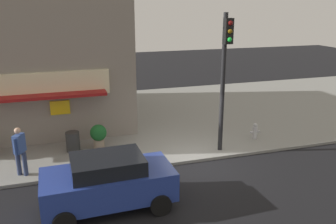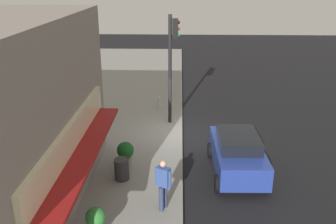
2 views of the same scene
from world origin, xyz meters
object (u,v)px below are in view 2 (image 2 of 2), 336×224
(trash_can, at_px, (122,169))
(potted_plant_by_doorway, at_px, (125,152))
(potted_plant_by_window, at_px, (96,220))
(pedestrian, at_px, (163,183))
(traffic_light, at_px, (172,56))
(parked_car_blue, at_px, (237,153))
(fire_hydrant, at_px, (159,103))

(trash_can, xyz_separation_m, potted_plant_by_doorway, (1.06, 0.00, 0.18))
(potted_plant_by_window, bearing_deg, pedestrian, -55.11)
(traffic_light, distance_m, trash_can, 6.88)
(potted_plant_by_window, height_order, parked_car_blue, parked_car_blue)
(potted_plant_by_window, xyz_separation_m, parked_car_blue, (4.03, -4.75, 0.25))
(potted_plant_by_doorway, distance_m, potted_plant_by_window, 4.27)
(traffic_light, distance_m, fire_hydrant, 3.89)
(potted_plant_by_doorway, bearing_deg, parked_car_blue, -92.86)
(potted_plant_by_doorway, bearing_deg, pedestrian, -150.15)
(traffic_light, height_order, pedestrian, traffic_light)
(traffic_light, xyz_separation_m, fire_hydrant, (2.06, 0.81, -3.20))
(trash_can, relative_size, potted_plant_by_window, 0.92)
(fire_hydrant, xyz_separation_m, parked_car_blue, (-7.11, -3.52, 0.40))
(parked_car_blue, bearing_deg, fire_hydrant, 26.34)
(traffic_light, bearing_deg, potted_plant_by_window, 167.33)
(fire_hydrant, bearing_deg, trash_can, 173.19)
(trash_can, bearing_deg, traffic_light, -16.66)
(trash_can, relative_size, parked_car_blue, 0.21)
(potted_plant_by_window, bearing_deg, potted_plant_by_doorway, -3.75)
(traffic_light, height_order, potted_plant_by_doorway, traffic_light)
(trash_can, bearing_deg, potted_plant_by_doorway, 0.16)
(traffic_light, bearing_deg, pedestrian, 179.28)
(trash_can, bearing_deg, pedestrian, -137.99)
(traffic_light, distance_m, parked_car_blue, 6.37)
(traffic_light, bearing_deg, trash_can, 163.34)
(potted_plant_by_doorway, height_order, parked_car_blue, parked_car_blue)
(trash_can, xyz_separation_m, pedestrian, (-1.85, -1.66, 0.57))
(fire_hydrant, xyz_separation_m, potted_plant_by_window, (-11.14, 1.23, 0.15))
(fire_hydrant, bearing_deg, pedestrian, -175.83)
(traffic_light, bearing_deg, potted_plant_by_doorway, 159.92)
(trash_can, bearing_deg, potted_plant_by_window, 174.96)
(trash_can, distance_m, pedestrian, 2.55)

